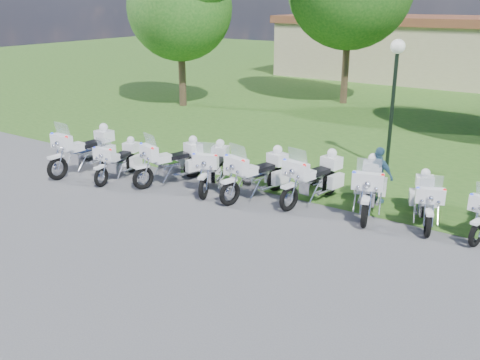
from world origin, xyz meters
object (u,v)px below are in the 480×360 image
Objects in this scene: motorcycle_2 at (172,161)px; motorcycle_6 at (369,186)px; lamp_post at (395,73)px; bystander_c at (378,176)px; motorcycle_7 at (426,199)px; motorcycle_5 at (314,177)px; motorcycle_0 at (85,149)px; motorcycle_1 at (119,159)px; motorcycle_3 at (213,166)px; motorcycle_4 at (258,173)px.

motorcycle_6 is (5.73, 1.05, 0.02)m from motorcycle_2.
lamp_post is 3.97m from bystander_c.
motorcycle_5 is at bearing -15.70° from motorcycle_7.
motorcycle_1 is (1.39, 0.11, -0.13)m from motorcycle_0.
bystander_c is at bearing -171.53° from motorcycle_1.
motorcycle_6 is 0.59× the size of lamp_post.
bystander_c is at bearing 178.60° from motorcycle_3.
motorcycle_3 is at bearing -6.75° from motorcycle_6.
lamp_post reaches higher than motorcycle_2.
motorcycle_3 is at bearing -11.72° from motorcycle_7.
motorcycle_5 reaches higher than bystander_c.
lamp_post is at bearing -87.97° from motorcycle_5.
motorcycle_0 reaches higher than bystander_c.
motorcycle_2 is at bearing 22.18° from motorcycle_4.
motorcycle_2 is 5.83m from motorcycle_6.
lamp_post is at bearing -147.93° from motorcycle_3.
bystander_c is (1.48, 0.83, 0.09)m from motorcycle_5.
motorcycle_4 is (1.45, 0.10, 0.04)m from motorcycle_3.
motorcycle_4 reaches higher than bystander_c.
motorcycle_1 is 1.74m from motorcycle_2.
motorcycle_0 is 1.40m from motorcycle_1.
motorcycle_2 is 4.31m from motorcycle_5.
motorcycle_3 is 4.63m from bystander_c.
motorcycle_0 is 1.07× the size of motorcycle_6.
lamp_post is at bearing -142.65° from motorcycle_0.
motorcycle_2 reaches higher than motorcycle_3.
motorcycle_2 is 0.97× the size of motorcycle_6.
lamp_post is (-0.86, 3.84, 2.40)m from motorcycle_6.
motorcycle_2 is (1.63, 0.62, 0.08)m from motorcycle_1.
motorcycle_1 is 8.95m from motorcycle_7.
motorcycle_7 is 1.57m from bystander_c.
motorcycle_6 reaches higher than bystander_c.
bystander_c is (-1.44, 0.58, 0.17)m from motorcycle_7.
motorcycle_1 is at bearing -173.52° from motorcycle_0.
motorcycle_0 reaches higher than motorcycle_1.
motorcycle_5 is (2.90, 0.66, 0.03)m from motorcycle_3.
motorcycle_3 is 6.32m from lamp_post.
motorcycle_2 is 2.79m from motorcycle_4.
motorcycle_1 is at bearing -3.09° from motorcycle_3.
motorcycle_0 is 8.93m from motorcycle_6.
motorcycle_2 is 1.34m from motorcycle_3.
motorcycle_3 is 2.97m from motorcycle_5.
motorcycle_0 is at bearing -9.84° from motorcycle_7.
motorcycle_7 is at bearing -155.42° from motorcycle_4.
motorcycle_2 is at bearing -134.87° from lamp_post.
bystander_c reaches higher than motorcycle_7.
motorcycle_5 is 1.18× the size of motorcycle_7.
motorcycle_0 is 3.10m from motorcycle_2.
motorcycle_2 is 1.50× the size of bystander_c.
motorcycle_0 is 9.97m from lamp_post.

